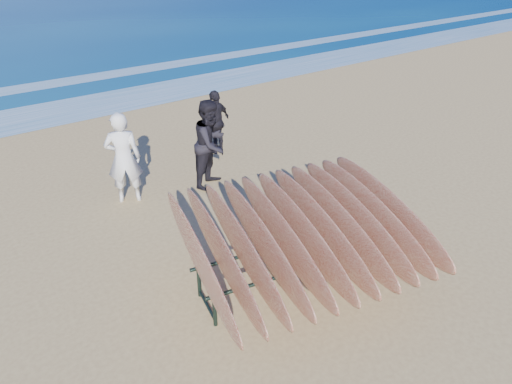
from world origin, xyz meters
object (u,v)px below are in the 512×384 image
(person_dark_b, at_px, (216,122))
(surfboard_rack, at_px, (302,232))
(person_white, at_px, (124,158))
(person_dark_a, at_px, (211,144))

(person_dark_b, bearing_deg, surfboard_rack, 51.45)
(person_white, xyz_separation_m, person_dark_b, (2.77, 0.96, -0.14))
(surfboard_rack, bearing_deg, person_white, 116.74)
(person_white, xyz_separation_m, person_dark_a, (1.72, -0.45, 0.01))
(person_dark_a, xyz_separation_m, person_dark_b, (1.06, 1.41, -0.15))
(person_dark_a, height_order, person_dark_b, person_dark_a)
(surfboard_rack, height_order, person_dark_a, person_dark_a)
(surfboard_rack, bearing_deg, person_dark_b, 82.99)
(person_dark_a, bearing_deg, surfboard_rack, -129.75)
(surfboard_rack, bearing_deg, person_dark_a, 91.08)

